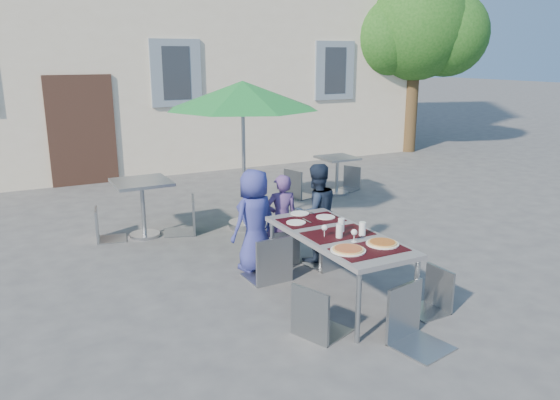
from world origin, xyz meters
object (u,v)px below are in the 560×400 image
dining_table (338,239)px  bg_chair_l_1 (297,166)px  pizza_near_left (348,250)px  bg_chair_l_0 (102,205)px  chair_3 (317,280)px  child_0 (255,220)px  bg_chair_r_0 (185,193)px  cafe_table_1 (337,169)px  child_2 (316,213)px  chair_2 (330,226)px  cafe_table_0 (142,196)px  patio_umbrella (243,97)px  child_1 (282,219)px  chair_4 (435,266)px  chair_0 (270,230)px  bg_chair_r_1 (350,165)px  chair_5 (416,281)px  pizza_near_right (382,243)px  chair_1 (282,225)px

dining_table → bg_chair_l_1: size_ratio=1.81×
pizza_near_left → bg_chair_l_0: 4.04m
chair_3 → bg_chair_l_0: 3.97m
pizza_near_left → child_0: bearing=96.7°
bg_chair_r_0 → cafe_table_1: size_ratio=1.44×
child_2 → chair_2: child_2 is taller
child_0 → child_2: (0.82, -0.07, 0.00)m
cafe_table_0 → patio_umbrella: bearing=-10.5°
child_0 → child_1: (0.40, 0.06, -0.06)m
pizza_near_left → chair_2: (0.64, 1.30, -0.23)m
chair_4 → patio_umbrella: patio_umbrella is taller
chair_0 → chair_3: 1.38m
patio_umbrella → bg_chair_r_0: size_ratio=2.20×
child_1 → chair_4: child_1 is taller
bg_chair_r_1 → chair_0: bearing=-135.9°
pizza_near_left → chair_3: bearing=-166.5°
chair_5 → cafe_table_1: bearing=63.7°
chair_5 → bg_chair_l_0: chair_5 is taller
child_2 → bg_chair_r_0: (-1.12, 1.86, -0.03)m
chair_3 → chair_0: bearing=81.7°
pizza_near_right → bg_chair_r_1: 5.40m
bg_chair_l_1 → chair_0: bearing=-124.1°
pizza_near_right → chair_0: bearing=115.7°
cafe_table_0 → bg_chair_l_0: bg_chair_l_0 is taller
dining_table → chair_3: chair_3 is taller
cafe_table_1 → chair_1: bearing=-133.8°
cafe_table_0 → bg_chair_l_0: 0.56m
patio_umbrella → cafe_table_0: size_ratio=2.71×
child_2 → bg_chair_r_1: (2.60, 2.98, -0.14)m
child_0 → patio_umbrella: (0.58, 1.62, 1.36)m
bg_chair_r_0 → pizza_near_left: bearing=-82.0°
child_1 → bg_chair_r_0: (-0.69, 1.73, 0.03)m
child_2 → chair_3: (-1.03, -1.71, -0.06)m
cafe_table_1 → chair_2: bearing=-124.8°
chair_0 → chair_2: size_ratio=1.14×
pizza_near_left → chair_5: size_ratio=0.33×
child_2 → chair_3: 2.00m
cafe_table_1 → bg_chair_r_1: bg_chair_r_1 is taller
cafe_table_0 → pizza_near_left: bearing=-73.0°
chair_2 → bg_chair_r_0: (-1.13, 2.17, 0.07)m
child_2 → child_1: bearing=-16.1°
child_1 → chair_5: child_1 is taller
pizza_near_right → patio_umbrella: (-0.03, 3.31, 1.22)m
pizza_near_left → cafe_table_1: bearing=57.6°
chair_2 → cafe_table_1: 3.79m
chair_5 → bg_chair_l_1: chair_5 is taller
dining_table → cafe_table_1: 4.71m
dining_table → bg_chair_r_1: bg_chair_r_1 is taller
child_0 → chair_5: bearing=86.4°
patio_umbrella → bg_chair_r_1: (2.84, 1.29, -1.50)m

